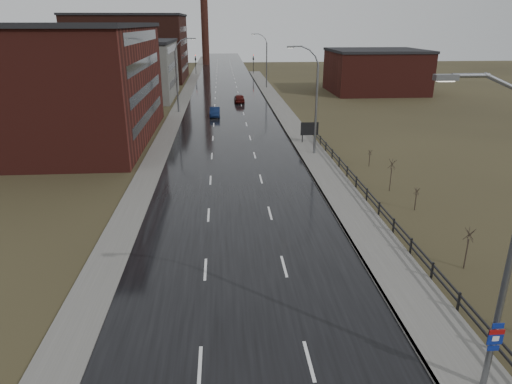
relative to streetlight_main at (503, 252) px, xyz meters
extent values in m
cube|color=black|center=(-8.47, 58.00, -6.03)|extent=(14.00, 300.00, 0.06)
cube|color=#595651|center=(0.13, 33.00, -5.97)|extent=(3.20, 180.00, 0.18)
cube|color=slate|center=(-1.39, 33.00, -5.97)|extent=(0.16, 180.00, 0.18)
cube|color=#595651|center=(-16.67, 58.00, -6.00)|extent=(2.40, 260.00, 0.12)
cube|color=#471914|center=(-29.47, 43.00, 0.44)|extent=(22.00, 28.00, 13.00)
cube|color=black|center=(-29.47, 43.00, 7.19)|extent=(22.44, 28.56, 0.50)
cube|color=black|center=(-18.49, 43.00, -3.06)|extent=(0.06, 22.40, 1.20)
cube|color=black|center=(-18.49, 43.00, -0.06)|extent=(0.06, 22.40, 1.20)
cube|color=black|center=(-18.49, 43.00, 2.94)|extent=(0.06, 22.40, 1.20)
cube|color=black|center=(-18.49, 43.00, 5.94)|extent=(0.06, 22.40, 1.20)
cube|color=slate|center=(-26.47, 76.00, -1.06)|extent=(16.00, 20.00, 10.00)
cube|color=black|center=(-26.47, 76.00, 4.19)|extent=(16.32, 20.40, 0.50)
cube|color=black|center=(-18.49, 76.00, -3.06)|extent=(0.06, 16.00, 1.20)
cube|color=black|center=(-18.49, 76.00, -0.06)|extent=(0.06, 16.00, 1.20)
cube|color=black|center=(-18.49, 76.00, 2.94)|extent=(0.06, 16.00, 1.20)
cube|color=#331611|center=(-31.47, 106.00, 1.44)|extent=(26.00, 24.00, 15.00)
cube|color=black|center=(-31.47, 106.00, 9.19)|extent=(26.52, 24.48, 0.50)
cube|color=black|center=(-18.49, 106.00, -3.06)|extent=(0.06, 19.20, 1.20)
cube|color=black|center=(-18.49, 106.00, -0.06)|extent=(0.06, 19.20, 1.20)
cube|color=black|center=(-18.49, 106.00, 2.94)|extent=(0.06, 19.20, 1.20)
cube|color=black|center=(-18.49, 106.00, 5.94)|extent=(0.06, 19.20, 1.20)
cube|color=#471914|center=(21.83, 80.00, -2.06)|extent=(18.00, 16.00, 8.00)
cube|color=black|center=(21.83, 80.00, 2.19)|extent=(18.36, 16.32, 0.50)
cylinder|color=#331611|center=(-14.47, 148.00, 8.94)|extent=(2.40, 2.40, 30.00)
cylinder|color=slate|center=(0.33, 0.00, -1.06)|extent=(0.24, 0.24, 10.00)
cylinder|color=slate|center=(-1.22, 0.00, 5.76)|extent=(1.12, 0.14, 0.57)
cylinder|color=slate|center=(-2.19, 0.00, 5.95)|extent=(1.15, 0.14, 0.14)
cube|color=slate|center=(-2.94, 0.00, 5.90)|extent=(0.70, 0.28, 0.18)
cube|color=silver|center=(-2.94, 0.00, 5.80)|extent=(0.50, 0.20, 0.04)
cube|color=navy|center=(0.33, -0.12, -3.01)|extent=(0.45, 0.04, 0.22)
cube|color=navy|center=(0.33, -0.12, -3.51)|extent=(0.60, 0.04, 0.65)
cube|color=maroon|center=(0.33, -0.13, -3.28)|extent=(0.60, 0.04, 0.20)
cube|color=navy|center=(0.33, -0.12, -4.01)|extent=(0.45, 0.04, 0.22)
cube|color=silver|center=(0.33, -0.14, -3.56)|extent=(0.26, 0.02, 0.22)
cylinder|color=slate|center=(0.33, 34.00, -1.31)|extent=(0.24, 0.24, 9.50)
cylinder|color=slate|center=(0.16, 34.00, 3.84)|extent=(0.51, 0.14, 0.98)
cylinder|color=slate|center=(-0.32, 34.00, 4.56)|extent=(0.81, 0.14, 0.81)
cylinder|color=slate|center=(-1.03, 34.00, 5.04)|extent=(0.98, 0.14, 0.51)
cylinder|color=slate|center=(-1.87, 34.00, 5.20)|extent=(1.01, 0.14, 0.14)
cube|color=slate|center=(-2.56, 34.00, 5.15)|extent=(0.70, 0.28, 0.18)
cube|color=silver|center=(-2.56, 34.00, 5.05)|extent=(0.50, 0.20, 0.04)
cylinder|color=slate|center=(-16.47, 60.00, -1.31)|extent=(0.24, 0.24, 9.50)
cylinder|color=slate|center=(-16.30, 60.00, 3.84)|extent=(0.51, 0.14, 0.98)
cylinder|color=slate|center=(-15.83, 60.00, 4.56)|extent=(0.81, 0.14, 0.81)
cylinder|color=slate|center=(-15.11, 60.00, 5.04)|extent=(0.98, 0.14, 0.51)
cylinder|color=slate|center=(-14.27, 60.00, 5.20)|extent=(1.01, 0.14, 0.14)
cube|color=slate|center=(-13.59, 60.00, 5.15)|extent=(0.70, 0.28, 0.18)
cube|color=silver|center=(-13.59, 60.00, 5.05)|extent=(0.50, 0.20, 0.04)
cylinder|color=slate|center=(0.33, 88.00, -1.31)|extent=(0.24, 0.24, 9.50)
cylinder|color=slate|center=(0.16, 88.00, 3.84)|extent=(0.51, 0.14, 0.98)
cylinder|color=slate|center=(-0.32, 88.00, 4.56)|extent=(0.81, 0.14, 0.81)
cylinder|color=slate|center=(-1.03, 88.00, 5.04)|extent=(0.98, 0.14, 0.51)
cylinder|color=slate|center=(-1.87, 88.00, 5.20)|extent=(1.01, 0.14, 0.14)
cube|color=slate|center=(-2.56, 88.00, 5.15)|extent=(0.70, 0.28, 0.18)
cube|color=silver|center=(-2.56, 88.00, 5.05)|extent=(0.50, 0.20, 0.04)
cube|color=black|center=(1.83, 2.00, -5.51)|extent=(0.10, 0.10, 1.10)
cube|color=black|center=(1.83, 5.00, -5.51)|extent=(0.10, 0.10, 1.10)
cube|color=black|center=(1.83, 8.00, -5.51)|extent=(0.10, 0.10, 1.10)
cube|color=black|center=(1.83, 11.00, -5.51)|extent=(0.10, 0.10, 1.10)
cube|color=black|center=(1.83, 14.00, -5.51)|extent=(0.10, 0.10, 1.10)
cube|color=black|center=(1.83, 17.00, -5.51)|extent=(0.10, 0.10, 1.10)
cube|color=black|center=(1.83, 20.00, -5.51)|extent=(0.10, 0.10, 1.10)
cube|color=black|center=(1.83, 23.00, -5.51)|extent=(0.10, 0.10, 1.10)
cube|color=black|center=(1.83, 26.00, -5.51)|extent=(0.10, 0.10, 1.10)
cube|color=black|center=(1.83, 29.00, -5.51)|extent=(0.10, 0.10, 1.10)
cube|color=black|center=(1.83, 32.00, -5.51)|extent=(0.10, 0.10, 1.10)
cube|color=black|center=(1.83, 35.00, -5.51)|extent=(0.10, 0.10, 1.10)
cube|color=black|center=(1.83, 38.00, -5.51)|extent=(0.10, 0.10, 1.10)
cube|color=black|center=(1.83, 41.00, -5.51)|extent=(0.10, 0.10, 1.10)
cube|color=black|center=(1.83, 16.50, -5.11)|extent=(0.08, 53.00, 0.10)
cube|color=black|center=(1.83, 16.50, -5.51)|extent=(0.08, 53.00, 0.10)
cylinder|color=#382D23|center=(4.30, 9.10, -5.12)|extent=(0.08, 0.08, 1.89)
cylinder|color=#382D23|center=(4.35, 9.10, -3.89)|extent=(0.04, 0.64, 0.75)
cylinder|color=#382D23|center=(4.31, 9.15, -3.89)|extent=(0.60, 0.24, 0.75)
cylinder|color=#382D23|center=(4.26, 9.13, -3.89)|extent=(0.36, 0.54, 0.76)
cylinder|color=#382D23|center=(4.26, 9.07, -3.89)|extent=(0.36, 0.54, 0.76)
cylinder|color=#382D23|center=(4.31, 9.05, -3.89)|extent=(0.60, 0.24, 0.75)
cylinder|color=#382D23|center=(4.96, 17.90, -5.39)|extent=(0.08, 0.08, 1.33)
cylinder|color=#382D23|center=(5.01, 17.90, -4.53)|extent=(0.04, 0.46, 0.53)
cylinder|color=#382D23|center=(4.97, 17.95, -4.53)|extent=(0.43, 0.18, 0.54)
cylinder|color=#382D23|center=(4.92, 17.93, -4.53)|extent=(0.27, 0.39, 0.55)
cylinder|color=#382D23|center=(4.92, 17.87, -4.53)|extent=(0.27, 0.39, 0.55)
cylinder|color=#382D23|center=(4.97, 17.85, -4.53)|extent=(0.43, 0.18, 0.54)
cylinder|color=#382D23|center=(4.52, 22.20, -5.03)|extent=(0.08, 0.08, 2.06)
cylinder|color=#382D23|center=(4.57, 22.20, -3.69)|extent=(0.04, 0.69, 0.81)
cylinder|color=#382D23|center=(4.54, 22.25, -3.69)|extent=(0.66, 0.26, 0.82)
cylinder|color=#382D23|center=(4.48, 22.23, -3.69)|extent=(0.39, 0.58, 0.83)
cylinder|color=#382D23|center=(4.48, 22.17, -3.69)|extent=(0.39, 0.58, 0.83)
cylinder|color=#382D23|center=(4.54, 22.15, -3.69)|extent=(0.66, 0.26, 0.82)
cylinder|color=#382D23|center=(4.95, 29.28, -5.43)|extent=(0.08, 0.08, 1.25)
cylinder|color=#382D23|center=(5.00, 29.28, -4.62)|extent=(0.04, 0.43, 0.50)
cylinder|color=#382D23|center=(4.97, 29.33, -4.62)|extent=(0.41, 0.17, 0.51)
cylinder|color=#382D23|center=(4.91, 29.31, -4.62)|extent=(0.25, 0.37, 0.52)
cylinder|color=#382D23|center=(4.91, 29.25, -4.62)|extent=(0.25, 0.37, 0.52)
cylinder|color=#382D23|center=(4.97, 29.23, -4.62)|extent=(0.41, 0.17, 0.51)
cube|color=black|center=(-0.17, 38.77, -5.16)|extent=(0.10, 0.10, 1.80)
cube|color=black|center=(1.43, 38.77, -5.16)|extent=(0.10, 0.10, 1.80)
cube|color=silver|center=(0.63, 38.72, -4.25)|extent=(2.00, 0.08, 1.43)
cube|color=black|center=(0.63, 38.67, -4.25)|extent=(2.10, 0.04, 1.53)
cylinder|color=black|center=(-16.47, 118.00, -3.46)|extent=(0.16, 0.16, 5.20)
imported|color=black|center=(-16.47, 118.00, -1.31)|extent=(0.58, 2.73, 1.10)
sphere|color=#FF190C|center=(-16.47, 117.85, -1.01)|extent=(0.18, 0.18, 0.18)
cylinder|color=black|center=(-0.47, 118.00, -3.46)|extent=(0.16, 0.16, 5.20)
imported|color=black|center=(-0.47, 118.00, -1.31)|extent=(0.58, 2.73, 1.10)
sphere|color=#FF190C|center=(-0.47, 117.85, -1.01)|extent=(0.18, 0.18, 0.18)
imported|color=#0C193D|center=(-10.64, 56.03, -5.35)|extent=(1.57, 4.31, 1.41)
imported|color=#460D0B|center=(-6.40, 68.69, -5.31)|extent=(1.84, 4.43, 1.50)
camera|label=1|loc=(-9.58, -13.36, 7.42)|focal=32.00mm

